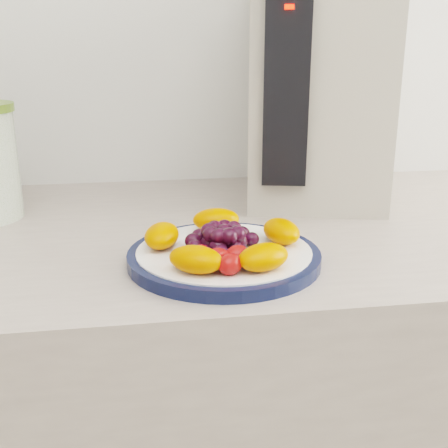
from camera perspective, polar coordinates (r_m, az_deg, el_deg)
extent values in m
cylinder|color=#0E1738|center=(0.69, 0.00, -3.38)|extent=(0.24, 0.24, 0.01)
cylinder|color=white|center=(0.69, 0.00, -3.30)|extent=(0.21, 0.21, 0.02)
cube|color=#B3AA9A|center=(0.99, 9.31, 13.76)|extent=(0.28, 0.35, 0.38)
cube|color=black|center=(0.83, 6.35, 13.54)|extent=(0.07, 0.04, 0.28)
cube|color=#FF0C05|center=(0.82, 6.65, 21.07)|extent=(0.01, 0.01, 0.01)
ellipsoid|color=#DE5600|center=(0.71, 5.85, -0.73)|extent=(0.05, 0.07, 0.03)
ellipsoid|color=#DE5600|center=(0.75, -0.81, 0.46)|extent=(0.06, 0.04, 0.03)
ellipsoid|color=#DE5600|center=(0.69, -6.34, -1.17)|extent=(0.06, 0.07, 0.03)
ellipsoid|color=#DE5600|center=(0.61, -2.88, -3.61)|extent=(0.07, 0.07, 0.03)
ellipsoid|color=#DE5600|center=(0.62, 4.03, -3.37)|extent=(0.07, 0.06, 0.03)
ellipsoid|color=black|center=(0.68, 0.00, -1.91)|extent=(0.02, 0.02, 0.02)
ellipsoid|color=black|center=(0.68, 1.60, -1.82)|extent=(0.02, 0.02, 0.02)
ellipsoid|color=black|center=(0.70, 0.57, -1.38)|extent=(0.02, 0.02, 0.02)
ellipsoid|color=black|center=(0.70, -1.00, -1.51)|extent=(0.02, 0.02, 0.02)
ellipsoid|color=black|center=(0.68, -1.61, -1.98)|extent=(0.02, 0.02, 0.02)
ellipsoid|color=black|center=(0.66, -0.60, -2.34)|extent=(0.02, 0.02, 0.02)
ellipsoid|color=black|center=(0.67, 1.04, -2.36)|extent=(0.02, 0.02, 0.02)
ellipsoid|color=black|center=(0.70, 2.83, -1.53)|extent=(0.02, 0.02, 0.02)
ellipsoid|color=black|center=(0.71, 1.79, -1.02)|extent=(0.02, 0.02, 0.02)
ellipsoid|color=black|center=(0.72, 0.32, -0.96)|extent=(0.02, 0.02, 0.02)
ellipsoid|color=black|center=(0.71, -1.23, -1.00)|extent=(0.02, 0.02, 0.02)
ellipsoid|color=black|center=(0.70, -2.48, -1.26)|extent=(0.02, 0.02, 0.02)
ellipsoid|color=black|center=(0.69, -3.13, -1.74)|extent=(0.02, 0.02, 0.02)
ellipsoid|color=black|center=(0.67, -2.95, -2.36)|extent=(0.02, 0.02, 0.02)
ellipsoid|color=black|center=(0.65, -1.94, -2.86)|extent=(0.02, 0.02, 0.02)
ellipsoid|color=black|center=(0.65, -0.35, -2.98)|extent=(0.02, 0.02, 0.02)
ellipsoid|color=black|center=(0.65, 1.35, -2.94)|extent=(0.02, 0.02, 0.02)
ellipsoid|color=black|center=(0.68, 0.00, -0.79)|extent=(0.02, 0.02, 0.02)
ellipsoid|color=black|center=(0.69, 1.00, -0.43)|extent=(0.02, 0.02, 0.02)
ellipsoid|color=black|center=(0.69, 0.03, -0.30)|extent=(0.02, 0.02, 0.02)
ellipsoid|color=black|center=(0.69, -0.96, -0.41)|extent=(0.02, 0.02, 0.02)
ellipsoid|color=black|center=(0.68, -1.51, -0.69)|extent=(0.02, 0.02, 0.02)
ellipsoid|color=black|center=(0.67, -1.37, -1.03)|extent=(0.02, 0.02, 0.02)
ellipsoid|color=black|center=(0.66, -0.57, -1.25)|extent=(0.02, 0.02, 0.02)
ellipsoid|color=black|center=(0.66, 0.52, -1.24)|extent=(0.02, 0.02, 0.02)
ellipsoid|color=black|center=(0.67, 1.35, -1.02)|extent=(0.02, 0.02, 0.02)
ellipsoid|color=red|center=(0.63, -0.66, -3.49)|extent=(0.03, 0.03, 0.02)
ellipsoid|color=red|center=(0.63, 1.38, -3.19)|extent=(0.04, 0.03, 0.02)
ellipsoid|color=red|center=(0.61, 0.63, -4.10)|extent=(0.04, 0.04, 0.02)
ellipsoid|color=red|center=(0.64, -2.45, -3.17)|extent=(0.03, 0.04, 0.02)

